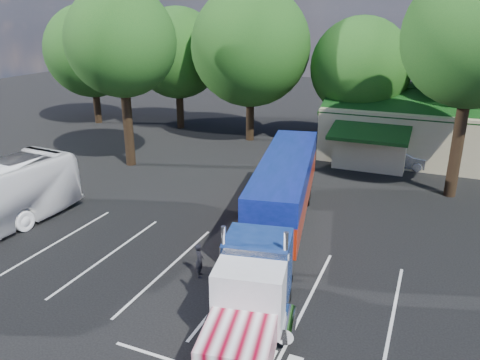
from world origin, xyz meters
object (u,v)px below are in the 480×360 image
at_px(silver_sedan, 398,158).
at_px(semi_truck, 279,205).
at_px(woman, 199,260).
at_px(bicycle, 261,207).

bearing_deg(silver_sedan, semi_truck, 155.88).
height_order(woman, bicycle, woman).
relative_size(semi_truck, bicycle, 9.94).
relative_size(semi_truck, silver_sedan, 4.27).
bearing_deg(semi_truck, silver_sedan, 63.93).
height_order(semi_truck, silver_sedan, semi_truck).
height_order(semi_truck, woman, semi_truck).
relative_size(woman, silver_sedan, 0.34).
bearing_deg(bicycle, semi_truck, -62.68).
height_order(semi_truck, bicycle, semi_truck).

